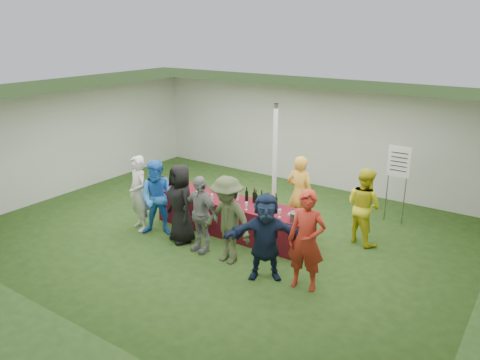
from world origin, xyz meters
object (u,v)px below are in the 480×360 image
Objects in this scene: wine_list_sign at (398,168)px; customer_6 at (306,241)px; customer_2 at (181,203)px; customer_5 at (266,237)px; dump_bucket at (296,217)px; staff_pourer at (300,194)px; serving_table at (232,217)px; customer_1 at (158,198)px; customer_4 at (227,220)px; customer_0 at (138,193)px; customer_3 at (200,214)px; staff_back at (364,206)px.

wine_list_sign is 3.70m from customer_6.
customer_2 is 2.24m from customer_5.
dump_bucket is 1.26m from staff_pourer.
staff_pourer is 1.02× the size of customer_2.
serving_table is 2.00× the size of wine_list_sign.
customer_6 is at bearing -31.75° from customer_1.
serving_table is 2.02m from customer_5.
staff_pourer is 1.07× the size of customer_5.
staff_pourer is at bearing 83.18° from customer_4.
customer_0 is at bearing -167.62° from dump_bucket.
staff_pourer is at bearing 66.03° from customer_3.
wine_list_sign is at bearing 43.17° from serving_table.
customer_0 is (-4.28, -2.14, 0.03)m from staff_back.
customer_0 is at bearing 156.92° from customer_1.
customer_5 is (0.90, -0.10, -0.06)m from customer_4.
customer_3 is 0.71m from customer_4.
wine_list_sign is at bearing 59.27° from customer_3.
wine_list_sign is 1.08× the size of customer_0.
customer_3 is 1.62m from customer_5.
wine_list_sign is at bearing 58.74° from customer_0.
customer_2 is (0.62, 0.01, 0.01)m from customer_1.
dump_bucket is at bearing 80.11° from staff_back.
customer_0 reaches higher than customer_1.
customer_5 is 0.90× the size of customer_6.
staff_pourer is 1.09× the size of customer_3.
serving_table is at bearing 110.42° from customer_5.
staff_pourer is at bearing -134.38° from wine_list_sign.
dump_bucket is 2.99m from customer_1.
customer_4 is at bearing 72.51° from staff_back.
staff_pourer is 1.36m from staff_back.
customer_1 is 0.97× the size of customer_4.
customer_2 is (-3.36, -3.46, -0.48)m from wine_list_sign.
customer_6 reaches higher than customer_1.
customer_4 reaches higher than serving_table.
customer_1 is at bearing -155.00° from customer_2.
dump_bucket is at bearing 53.74° from customer_5.
staff_back is at bearing 47.98° from customer_3.
customer_6 is at bearing 121.22° from staff_pourer.
customer_3 is 0.99× the size of customer_5.
customer_0 is (-2.94, -1.90, -0.02)m from staff_pourer.
customer_0 is 1.01× the size of customer_1.
staff_pourer is 1.00× the size of customer_4.
customer_0 reaches higher than serving_table.
customer_0 is 1.77m from customer_3.
customer_5 reaches higher than serving_table.
customer_1 is (-3.73, -2.08, 0.02)m from staff_back.
customer_6 is (-0.40, -3.66, -0.43)m from wine_list_sign.
customer_4 is (-0.46, -2.03, 0.00)m from staff_pourer.
customer_3 is (-1.68, -0.81, -0.06)m from dump_bucket.
customer_4 is (-1.80, -2.26, 0.05)m from staff_back.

